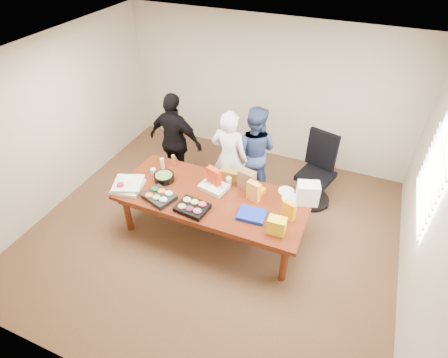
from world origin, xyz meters
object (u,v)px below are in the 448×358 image
at_px(sheet_cake, 214,187).
at_px(conference_table, 213,214).
at_px(salad_bowl, 164,178).
at_px(office_chair, 316,174).
at_px(person_right, 254,152).
at_px(person_center, 229,158).

bearing_deg(sheet_cake, conference_table, -62.24).
bearing_deg(salad_bowl, conference_table, -3.65).
bearing_deg(salad_bowl, office_chair, 31.13).
xyz_separation_m(office_chair, sheet_cake, (-1.33, -1.17, 0.18)).
xyz_separation_m(conference_table, salad_bowl, (-0.84, 0.05, 0.43)).
bearing_deg(person_right, conference_table, 77.73).
distance_m(person_center, sheet_cake, 0.70).
bearing_deg(conference_table, office_chair, 46.20).
bearing_deg(sheet_cake, person_center, 104.34).
relative_size(conference_table, person_center, 1.64).
xyz_separation_m(office_chair, person_right, (-1.07, -0.10, 0.22)).
height_order(person_right, salad_bowl, person_right).
distance_m(office_chair, person_right, 1.10).
relative_size(person_center, salad_bowl, 5.47).
bearing_deg(conference_table, sheet_cake, 106.46).
height_order(conference_table, salad_bowl, salad_bowl).
distance_m(office_chair, sheet_cake, 1.78).
xyz_separation_m(conference_table, office_chair, (1.28, 1.33, 0.23)).
relative_size(conference_table, sheet_cake, 7.06).
xyz_separation_m(office_chair, salad_bowl, (-2.12, -1.28, 0.19)).
xyz_separation_m(conference_table, person_center, (-0.08, 0.86, 0.48)).
distance_m(office_chair, salad_bowl, 2.48).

